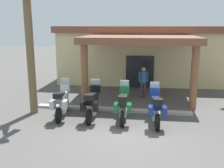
{
  "coord_description": "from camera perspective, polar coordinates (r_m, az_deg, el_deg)",
  "views": [
    {
      "loc": [
        0.99,
        -9.23,
        4.01
      ],
      "look_at": [
        -1.08,
        3.13,
        1.2
      ],
      "focal_mm": 41.93,
      "sensor_mm": 36.0,
      "label": 1
    }
  ],
  "objects": [
    {
      "name": "motel_building",
      "position": [
        20.18,
        6.37,
        6.96
      ],
      "size": [
        11.96,
        11.62,
        3.97
      ],
      "rotation": [
        0.0,
        0.0,
        0.04
      ],
      "color": "beige",
      "rests_on": "ground_plane"
    },
    {
      "name": "palm_tree_roadside",
      "position": [
        12.34,
        -18.05,
        16.98
      ],
      "size": [
        2.66,
        2.65,
        6.76
      ],
      "color": "brown",
      "rests_on": "ground_plane"
    },
    {
      "name": "motorcycle_silver",
      "position": [
        11.83,
        -10.84,
        -3.84
      ],
      "size": [
        0.79,
        2.21,
        1.61
      ],
      "rotation": [
        0.0,
        0.0,
        1.7
      ],
      "color": "black",
      "rests_on": "ground_plane"
    },
    {
      "name": "ground_plane",
      "position": [
        10.12,
        3.18,
        -10.74
      ],
      "size": [
        80.0,
        80.0,
        0.0
      ],
      "primitive_type": "plane",
      "color": "#514F4C"
    },
    {
      "name": "motorcycle_green",
      "position": [
        11.2,
        2.5,
        -4.57
      ],
      "size": [
        0.73,
        2.21,
        1.61
      ],
      "rotation": [
        0.0,
        0.0,
        1.64
      ],
      "color": "black",
      "rests_on": "ground_plane"
    },
    {
      "name": "motorcycle_blue",
      "position": [
        10.98,
        9.55,
        -5.1
      ],
      "size": [
        0.74,
        2.21,
        1.61
      ],
      "rotation": [
        0.0,
        0.0,
        1.67
      ],
      "color": "black",
      "rests_on": "ground_plane"
    },
    {
      "name": "motorcycle_black",
      "position": [
        11.46,
        -4.33,
        -4.2
      ],
      "size": [
        0.72,
        2.21,
        1.61
      ],
      "rotation": [
        0.0,
        0.0,
        1.62
      ],
      "color": "black",
      "rests_on": "ground_plane"
    },
    {
      "name": "pedestrian",
      "position": [
        14.76,
        6.85,
        0.85
      ],
      "size": [
        0.5,
        0.32,
        1.75
      ],
      "rotation": [
        0.0,
        0.0,
        5.05
      ],
      "color": "#3F334C",
      "rests_on": "ground_plane"
    },
    {
      "name": "curb_strip",
      "position": [
        12.64,
        0.06,
        -5.57
      ],
      "size": [
        7.49,
        0.36,
        0.12
      ],
      "primitive_type": "cube",
      "color": "#ADA89E",
      "rests_on": "ground_plane"
    }
  ]
}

